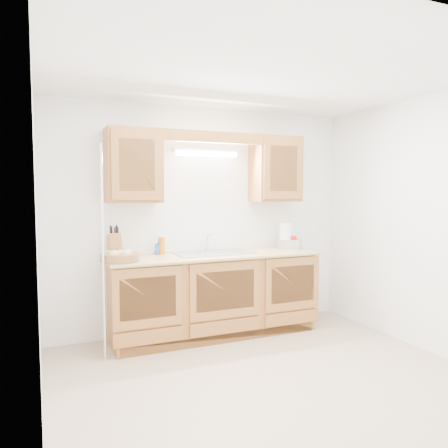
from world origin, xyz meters
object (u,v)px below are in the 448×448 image
knife_block (115,245)px  paper_towel (286,236)px  apple_bowl (290,243)px  fruit_basket (120,256)px

knife_block → paper_towel: paper_towel is taller
paper_towel → apple_bowl: 0.10m
fruit_basket → apple_bowl: size_ratio=1.45×
fruit_basket → knife_block: (0.00, 0.29, 0.07)m
paper_towel → apple_bowl: bearing=-6.9°
fruit_basket → knife_block: 0.30m
knife_block → paper_towel: (1.94, -0.12, 0.03)m
fruit_basket → apple_bowl: bearing=4.8°
knife_block → apple_bowl: 2.00m
knife_block → apple_bowl: size_ratio=1.07×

